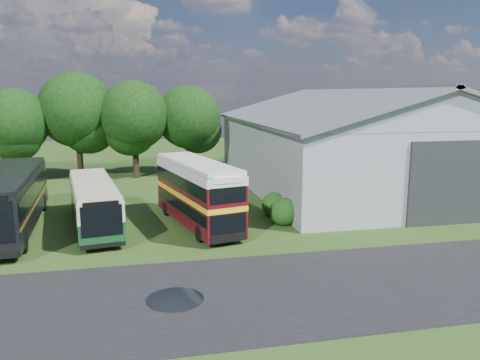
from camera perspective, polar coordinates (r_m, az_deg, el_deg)
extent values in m
plane|color=#243C13|center=(21.31, -4.45, -10.66)|extent=(120.00, 120.00, 0.00)
cube|color=black|center=(19.21, 5.94, -13.13)|extent=(60.00, 8.00, 0.02)
cylinder|color=black|center=(18.42, -7.93, -14.26)|extent=(2.20, 2.20, 0.01)
cube|color=gray|center=(40.09, 14.00, 3.18)|extent=(18.00, 24.00, 5.50)
cube|color=#2D3033|center=(29.89, 24.13, -0.38)|extent=(5.20, 0.18, 5.00)
cylinder|color=black|center=(44.87, -25.44, 1.65)|extent=(0.56, 0.56, 3.06)
sphere|color=black|center=(44.51, -25.82, 6.41)|extent=(5.78, 5.78, 5.78)
cylinder|color=black|center=(45.21, -18.92, 2.52)|extent=(0.56, 0.56, 3.60)
sphere|color=black|center=(44.85, -19.26, 8.09)|extent=(6.80, 6.80, 6.80)
cylinder|color=black|center=(43.92, -12.57, 2.42)|extent=(0.56, 0.56, 3.31)
sphere|color=black|center=(43.54, -12.79, 7.70)|extent=(6.26, 6.26, 6.26)
cylinder|color=black|center=(44.95, -6.17, 2.71)|extent=(0.56, 0.56, 3.17)
sphere|color=black|center=(44.59, -6.27, 7.64)|extent=(5.98, 5.98, 5.98)
sphere|color=#194714|center=(28.04, 5.33, -5.41)|extent=(1.70, 1.70, 1.70)
sphere|color=#194714|center=(29.88, 4.18, -4.38)|extent=(1.60, 1.60, 1.60)
cube|color=#103E1D|center=(28.30, -17.39, -2.60)|extent=(3.85, 10.06, 2.44)
cube|color=#470A11|center=(27.38, -5.25, -1.38)|extent=(4.29, 9.20, 3.57)
cube|color=black|center=(29.36, -26.35, -2.03)|extent=(3.79, 12.42, 3.04)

